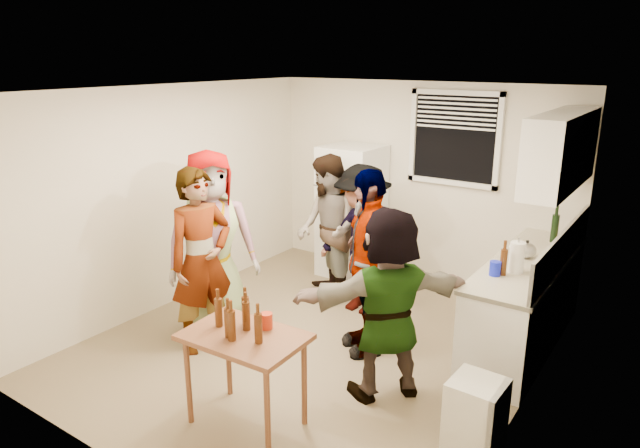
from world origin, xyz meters
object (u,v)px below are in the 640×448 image
Objects in this scene: guest_grey at (217,328)px; red_cup at (267,328)px; kettle at (526,258)px; guest_orange at (385,392)px; wine_bottle at (553,242)px; blue_cup at (494,275)px; serving_table at (248,422)px; guest_back_left at (327,299)px; beer_bottle_counter at (502,275)px; beer_bottle_table at (232,340)px; guest_stripe at (207,345)px; guest_black at (366,348)px; trash_bin at (475,418)px; guest_back_right at (360,310)px; refrigerator at (352,211)px.

red_cup is at bearing -86.59° from guest_grey.
kettle is 2.72m from red_cup.
kettle is at bearing -162.19° from guest_orange.
blue_cup is at bearing -98.88° from wine_bottle.
serving_table reaches higher than guest_back_left.
beer_bottle_counter is 1.02× the size of beer_bottle_table.
wine_bottle reaches higher than guest_stripe.
kettle reaches higher than guest_back_left.
serving_table is 1.21m from guest_orange.
blue_cup reaches higher than red_cup.
beer_bottle_counter reaches higher than kettle.
guest_black is (-1.09, -0.37, -0.90)m from blue_cup.
kettle reaches higher than red_cup.
blue_cup reaches higher than guest_orange.
guest_back_right is (-1.90, 1.58, -0.25)m from trash_bin.
trash_bin is 1.75m from serving_table.
guest_back_right is at bearing 140.37° from trash_bin.
wine_bottle is 3.69m from guest_grey.
wine_bottle reaches higher than blue_cup.
serving_table is at bearing -113.37° from red_cup.
beer_bottle_counter reaches higher than guest_back_right.
wine_bottle is at bearing 94.21° from guest_black.
guest_stripe is (-2.54, -1.86, -0.90)m from kettle.
refrigerator is at bearing 135.97° from trash_bin.
blue_cup is at bearing 56.83° from serving_table.
guest_back_right is (-1.59, 0.36, -0.90)m from blue_cup.
beer_bottle_counter is 2.94m from guest_stripe.
serving_table is at bearing 5.92° from guest_orange.
wine_bottle is 2.54m from guest_orange.
guest_back_left is at bearing 107.91° from beer_bottle_table.
guest_orange is at bearing -121.13° from blue_cup.
wine_bottle reaches higher than guest_black.
guest_grey is at bearing 148.75° from red_cup.
red_cup is at bearing -98.46° from guest_stripe.
guest_back_left is at bearing 112.20° from red_cup.
beer_bottle_counter is 2.56m from serving_table.
beer_bottle_counter is at bearing 55.65° from red_cup.
beer_bottle_table is 0.13× the size of guest_stripe.
guest_black is (0.17, 1.57, 0.00)m from serving_table.
guest_stripe is at bearing 156.83° from red_cup.
kettle is 0.58m from beer_bottle_counter.
blue_cup reaches higher than serving_table.
blue_cup is 2.42m from beer_bottle_table.
blue_cup is 0.07× the size of guest_grey.
wine_bottle is 2.24× the size of blue_cup.
guest_back_right is (-1.64, 0.30, -0.90)m from beer_bottle_counter.
refrigerator is at bearing 167.70° from guest_black.
guest_back_right is (-1.79, -0.94, -0.90)m from wine_bottle.
blue_cup is at bearing -6.01° from guest_back_right.
red_cup is (-1.50, -0.55, 0.52)m from trash_bin.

